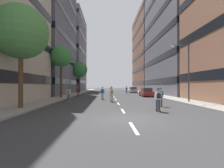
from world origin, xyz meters
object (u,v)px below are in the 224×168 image
object	(u,v)px
skater_1	(111,90)
skater_5	(161,96)
skater_6	(102,92)
parked_car_mid	(146,92)
street_tree_far	(21,32)
skater_3	(112,93)
street_tree_near	(79,69)
skater_2	(158,98)
streetlamp_right	(186,66)
skater_0	(126,89)
street_tree_mid	(61,57)
skater_4	(68,93)
skater_7	(78,91)
parked_car_near	(133,90)

from	to	relation	value
skater_1	skater_5	bearing A→B (deg)	-77.82
skater_1	skater_6	distance (m)	11.68
parked_car_mid	street_tree_far	size ratio (longest dim) A/B	0.52
skater_3	street_tree_far	bearing A→B (deg)	-143.24
street_tree_near	skater_2	bearing A→B (deg)	-69.87
streetlamp_right	skater_2	size ratio (longest dim) A/B	3.65
skater_3	skater_5	xyz separation A→B (m)	(4.44, -4.35, 0.00)
streetlamp_right	skater_0	bearing A→B (deg)	100.77
street_tree_mid	skater_5	size ratio (longest dim) A/B	4.46
skater_0	skater_4	bearing A→B (deg)	-116.11
street_tree_far	streetlamp_right	size ratio (longest dim) A/B	1.30
street_tree_near	skater_7	bearing A→B (deg)	-81.31
skater_0	skater_5	bearing A→B (deg)	-89.57
street_tree_near	streetlamp_right	distance (m)	28.90
skater_6	streetlamp_right	bearing A→B (deg)	-24.30
parked_car_mid	streetlamp_right	xyz separation A→B (m)	(1.90, -10.59, 3.44)
skater_4	skater_2	bearing A→B (deg)	-42.99
parked_car_mid	parked_car_near	bearing A→B (deg)	90.00
skater_1	skater_2	xyz separation A→B (m)	(2.99, -21.84, 0.03)
parked_car_near	street_tree_near	size ratio (longest dim) A/B	0.55
skater_3	skater_5	bearing A→B (deg)	-44.41
street_tree_far	skater_7	distance (m)	15.23
street_tree_mid	skater_3	size ratio (longest dim) A/B	4.46
parked_car_near	skater_6	world-z (taller)	skater_6
skater_4	skater_7	bearing A→B (deg)	91.06
street_tree_mid	skater_7	bearing A→B (deg)	46.85
skater_0	skater_7	xyz separation A→B (m)	(-9.71, -12.06, 0.03)
parked_car_near	skater_1	xyz separation A→B (m)	(-6.14, -9.60, 0.29)
street_tree_mid	skater_5	world-z (taller)	street_tree_mid
parked_car_near	skater_7	distance (m)	19.91
skater_3	street_tree_near	bearing A→B (deg)	108.57
street_tree_far	skater_2	distance (m)	12.28
skater_5	skater_7	xyz separation A→B (m)	(-9.89, 12.72, 0.00)
street_tree_near	skater_1	world-z (taller)	street_tree_near
skater_5	street_tree_mid	bearing A→B (deg)	139.40
skater_2	skater_4	xyz separation A→B (m)	(-8.63, 8.04, 0.00)
skater_4	skater_6	distance (m)	4.70
skater_1	skater_5	distance (m)	19.50
street_tree_far	skater_6	world-z (taller)	street_tree_far
parked_car_near	skater_5	world-z (taller)	skater_5
street_tree_mid	skater_2	world-z (taller)	street_tree_mid
street_tree_mid	skater_2	distance (m)	17.95
street_tree_far	skater_5	distance (m)	13.29
streetlamp_right	skater_4	distance (m)	14.19
street_tree_near	skater_4	bearing A→B (deg)	-83.89
skater_0	skater_1	world-z (taller)	same
skater_2	skater_3	size ratio (longest dim) A/B	1.00
skater_3	skater_6	distance (m)	3.35
parked_car_near	street_tree_near	bearing A→B (deg)	-173.87
street_tree_far	streetlamp_right	bearing A→B (deg)	15.84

